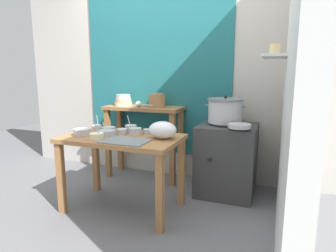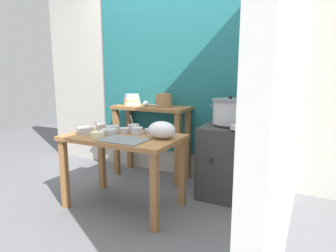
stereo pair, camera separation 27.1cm
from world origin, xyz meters
name	(u,v)px [view 1 (the left image)]	position (x,y,z in m)	size (l,w,h in m)	color
ground_plane	(130,207)	(0.00, 0.00, 0.00)	(9.00, 9.00, 0.00)	slate
wall_back	(175,73)	(0.08, 1.10, 1.30)	(4.40, 0.12, 2.60)	#B2ADA3
wall_right	(293,74)	(1.40, 0.20, 1.30)	(0.30, 3.20, 2.60)	white
prep_table	(122,148)	(-0.05, -0.03, 0.61)	(1.10, 0.66, 0.72)	#9E6B3D
back_shelf_table	(144,124)	(-0.23, 0.83, 0.68)	(0.96, 0.40, 0.90)	olive
stove_block	(227,159)	(0.82, 0.70, 0.38)	(0.60, 0.61, 0.78)	#383838
steamer_pot	(225,110)	(0.78, 0.72, 0.91)	(0.43, 0.38, 0.30)	#B7BABF
clay_pot	(157,101)	(-0.05, 0.83, 0.98)	(0.19, 0.19, 0.18)	olive
bowl_stack_enamel	(123,100)	(-0.52, 0.84, 0.96)	(0.22, 0.22, 0.14)	#B7D1AD
ladle	(139,104)	(-0.26, 0.76, 0.94)	(0.26, 0.12, 0.07)	#B7BABF
serving_tray	(125,141)	(0.08, -0.20, 0.72)	(0.40, 0.28, 0.01)	slate
plastic_bag	(163,130)	(0.34, 0.02, 0.80)	(0.26, 0.21, 0.16)	white
wide_pan	(239,126)	(0.97, 0.47, 0.80)	(0.22, 0.22, 0.04)	#B7BABF
prep_bowl_0	(122,131)	(-0.10, 0.06, 0.75)	(0.10, 0.10, 0.05)	#B7BABF
prep_bowl_1	(148,131)	(0.13, 0.16, 0.75)	(0.10, 0.10, 0.05)	#B7BABF
prep_bowl_2	(107,133)	(-0.20, -0.05, 0.75)	(0.16, 0.16, 0.13)	#B7BABF
prep_bowl_3	(97,136)	(-0.19, -0.23, 0.75)	(0.13, 0.13, 0.16)	beige
prep_bowl_4	(97,127)	(-0.44, 0.13, 0.75)	(0.11, 0.11, 0.16)	#B7BABF
prep_bowl_5	(82,132)	(-0.43, -0.13, 0.75)	(0.16, 0.16, 0.06)	#B7BABF
prep_bowl_6	(108,129)	(-0.28, 0.10, 0.75)	(0.14, 0.14, 0.05)	#B7BABF
prep_bowl_7	(135,131)	(0.04, 0.07, 0.76)	(0.12, 0.12, 0.07)	#B7BABF
prep_bowl_8	(131,128)	(-0.07, 0.18, 0.76)	(0.11, 0.11, 0.17)	#B7BABF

